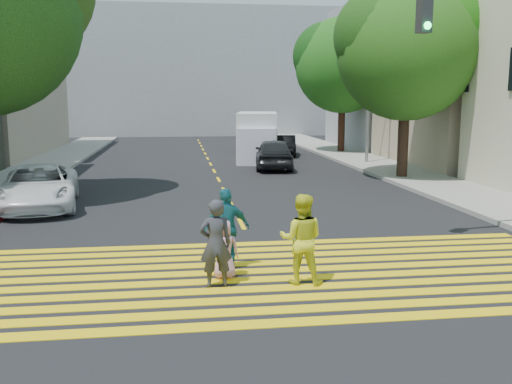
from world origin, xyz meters
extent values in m
plane|color=black|center=(0.00, 0.00, 0.00)|extent=(120.00, 120.00, 0.00)
cube|color=gray|center=(-8.50, 22.00, 0.07)|extent=(3.00, 40.00, 0.15)
cube|color=gray|center=(8.50, 15.00, 0.07)|extent=(3.00, 60.00, 0.15)
cube|color=yellow|center=(0.00, -1.20, 0.01)|extent=(13.40, 0.35, 0.01)
cube|color=yellow|center=(0.00, -0.65, 0.01)|extent=(13.40, 0.35, 0.01)
cube|color=yellow|center=(0.00, -0.10, 0.01)|extent=(13.40, 0.35, 0.01)
cube|color=yellow|center=(0.00, 0.45, 0.01)|extent=(13.40, 0.35, 0.01)
cube|color=yellow|center=(0.00, 1.00, 0.01)|extent=(13.40, 0.35, 0.01)
cube|color=yellow|center=(0.00, 1.55, 0.01)|extent=(13.40, 0.35, 0.01)
cube|color=yellow|center=(0.00, 2.10, 0.01)|extent=(13.40, 0.35, 0.01)
cube|color=yellow|center=(0.00, 2.65, 0.01)|extent=(13.40, 0.35, 0.01)
cube|color=yellow|center=(0.00, 3.20, 0.01)|extent=(13.40, 0.35, 0.01)
cube|color=yellow|center=(0.00, 3.75, 0.01)|extent=(13.40, 0.35, 0.01)
cube|color=yellow|center=(0.00, 6.00, 0.01)|extent=(0.12, 1.40, 0.01)
cube|color=yellow|center=(0.00, 9.00, 0.01)|extent=(0.12, 1.40, 0.01)
cube|color=yellow|center=(0.00, 12.00, 0.01)|extent=(0.12, 1.40, 0.01)
cube|color=yellow|center=(0.00, 15.00, 0.01)|extent=(0.12, 1.40, 0.01)
cube|color=yellow|center=(0.00, 18.00, 0.01)|extent=(0.12, 1.40, 0.01)
cube|color=yellow|center=(0.00, 21.00, 0.01)|extent=(0.12, 1.40, 0.01)
cube|color=yellow|center=(0.00, 24.00, 0.01)|extent=(0.12, 1.40, 0.01)
cube|color=yellow|center=(0.00, 27.00, 0.01)|extent=(0.12, 1.40, 0.01)
cube|color=yellow|center=(0.00, 30.00, 0.01)|extent=(0.12, 1.40, 0.01)
cube|color=yellow|center=(0.00, 33.00, 0.01)|extent=(0.12, 1.40, 0.01)
cube|color=yellow|center=(0.00, 36.00, 0.01)|extent=(0.12, 1.40, 0.01)
cube|color=yellow|center=(0.00, 39.00, 0.01)|extent=(0.12, 1.40, 0.01)
cube|color=tan|center=(15.00, 19.00, 5.00)|extent=(10.00, 10.00, 10.00)
cube|color=gray|center=(15.00, 30.00, 5.00)|extent=(10.00, 10.00, 10.00)
cube|color=gray|center=(0.00, 48.00, 6.00)|extent=(30.00, 8.00, 12.00)
cylinder|color=black|center=(7.90, 13.95, 1.56)|extent=(0.56, 0.56, 3.12)
sphere|color=#15540B|center=(7.90, 13.95, 5.48)|extent=(7.19, 7.19, 5.88)
sphere|color=#2D6511|center=(9.12, 13.95, 6.36)|extent=(5.39, 5.39, 4.41)
sphere|color=black|center=(6.85, 14.01, 6.06)|extent=(5.03, 5.03, 4.12)
cylinder|color=#3B1F14|center=(8.72, 26.15, 1.58)|extent=(0.58, 0.58, 3.15)
sphere|color=#136115|center=(8.72, 26.15, 5.56)|extent=(7.97, 7.97, 6.01)
sphere|color=#124211|center=(9.93, 25.92, 6.46)|extent=(5.98, 5.98, 4.51)
sphere|color=#0A330B|center=(7.68, 26.41, 6.16)|extent=(5.58, 5.58, 4.21)
imported|color=#32323A|center=(-1.07, 0.70, 0.83)|extent=(0.64, 0.46, 1.66)
imported|color=yellow|center=(0.55, 0.69, 0.86)|extent=(0.99, 0.86, 1.73)
imported|color=#DC97B5|center=(-0.87, 1.21, 0.58)|extent=(0.58, 0.39, 1.16)
imported|color=#1A6474|center=(-0.76, 1.84, 0.84)|extent=(1.06, 0.65, 1.68)
imported|color=white|center=(-6.16, 9.22, 0.69)|extent=(2.96, 5.26, 1.39)
imported|color=black|center=(3.03, 18.48, 0.77)|extent=(2.37, 4.69, 1.53)
imported|color=#B3B7BE|center=(3.42, 28.70, 0.73)|extent=(2.28, 5.12, 1.46)
imported|color=black|center=(4.82, 25.08, 0.62)|extent=(1.94, 3.93, 1.24)
cube|color=silver|center=(2.78, 22.78, 1.35)|extent=(2.95, 5.67, 2.70)
cube|color=silver|center=(2.43, 20.43, 0.97)|extent=(2.23, 1.59, 1.95)
cylinder|color=black|center=(1.64, 20.98, 0.38)|extent=(0.38, 0.79, 0.76)
cylinder|color=black|center=(3.35, 20.73, 0.38)|extent=(0.38, 0.79, 0.76)
cylinder|color=#262424|center=(2.22, 24.84, 0.38)|extent=(0.38, 0.79, 0.76)
cylinder|color=black|center=(3.93, 24.58, 0.38)|extent=(0.38, 0.79, 0.76)
cube|color=#2C2B2C|center=(3.80, 3.02, 5.37)|extent=(0.32, 0.32, 0.88)
sphere|color=#1AFF57|center=(3.82, 2.87, 5.08)|extent=(0.19, 0.19, 0.17)
cylinder|color=gray|center=(8.26, 19.70, 4.74)|extent=(0.20, 0.20, 9.47)
camera|label=1|loc=(-1.72, -9.53, 3.47)|focal=40.00mm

